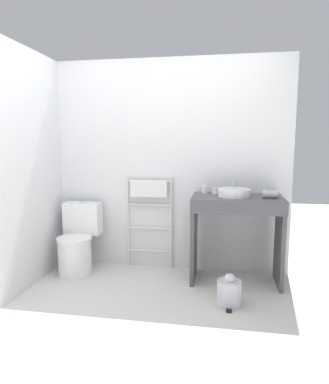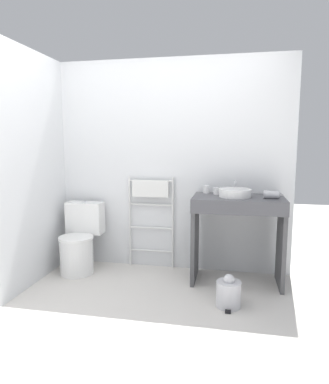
# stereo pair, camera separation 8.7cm
# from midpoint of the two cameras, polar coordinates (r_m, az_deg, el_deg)

# --- Properties ---
(ground_plane) EXTENTS (12.00, 12.00, 0.00)m
(ground_plane) POSITION_cam_midpoint_polar(r_m,az_deg,el_deg) (2.88, -4.19, -21.79)
(ground_plane) COLOR silver
(wall_back) EXTENTS (2.74, 0.12, 2.35)m
(wall_back) POSITION_cam_midpoint_polar(r_m,az_deg,el_deg) (3.91, 1.28, 4.38)
(wall_back) COLOR silver
(wall_back) RESTS_ON ground_plane
(wall_side) EXTENTS (0.12, 2.06, 2.35)m
(wall_side) POSITION_cam_midpoint_polar(r_m,az_deg,el_deg) (3.68, -21.46, 3.57)
(wall_side) COLOR silver
(wall_side) RESTS_ON ground_plane
(toilet) EXTENTS (0.42, 0.54, 0.77)m
(toilet) POSITION_cam_midpoint_polar(r_m,az_deg,el_deg) (3.98, -13.36, -8.10)
(toilet) COLOR white
(toilet) RESTS_ON ground_plane
(towel_radiator) EXTENTS (0.53, 0.06, 1.05)m
(towel_radiator) POSITION_cam_midpoint_polar(r_m,az_deg,el_deg) (3.89, -1.69, -1.65)
(towel_radiator) COLOR silver
(towel_radiator) RESTS_ON ground_plane
(vanity_counter) EXTENTS (0.91, 0.54, 0.90)m
(vanity_counter) POSITION_cam_midpoint_polar(r_m,az_deg,el_deg) (3.57, 12.76, -5.57)
(vanity_counter) COLOR #4C4C51
(vanity_counter) RESTS_ON ground_plane
(sink_basin) EXTENTS (0.32, 0.32, 0.08)m
(sink_basin) POSITION_cam_midpoint_polar(r_m,az_deg,el_deg) (3.51, 12.36, -0.09)
(sink_basin) COLOR white
(sink_basin) RESTS_ON vanity_counter
(faucet) EXTENTS (0.02, 0.10, 0.14)m
(faucet) POSITION_cam_midpoint_polar(r_m,az_deg,el_deg) (3.68, 12.34, 1.02)
(faucet) COLOR silver
(faucet) RESTS_ON vanity_counter
(cup_near_wall) EXTENTS (0.07, 0.07, 0.08)m
(cup_near_wall) POSITION_cam_midpoint_polar(r_m,az_deg,el_deg) (3.71, 7.66, 0.43)
(cup_near_wall) COLOR white
(cup_near_wall) RESTS_ON vanity_counter
(cup_near_edge) EXTENTS (0.06, 0.06, 0.07)m
(cup_near_edge) POSITION_cam_midpoint_polar(r_m,az_deg,el_deg) (3.63, 9.32, 0.18)
(cup_near_edge) COLOR white
(cup_near_edge) RESTS_ON vanity_counter
(hair_dryer) EXTENTS (0.19, 0.17, 0.07)m
(hair_dryer) POSITION_cam_midpoint_polar(r_m,az_deg,el_deg) (3.51, 18.16, -0.42)
(hair_dryer) COLOR #B7B7BC
(hair_dryer) RESTS_ON vanity_counter
(trash_bin) EXTENTS (0.22, 0.25, 0.30)m
(trash_bin) POSITION_cam_midpoint_polar(r_m,az_deg,el_deg) (3.20, 11.42, -16.16)
(trash_bin) COLOR silver
(trash_bin) RESTS_ON ground_plane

